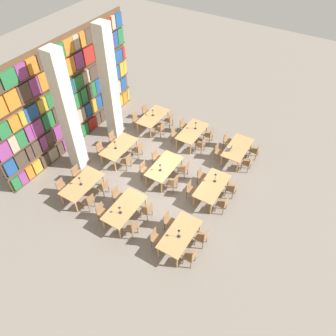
{
  "coord_description": "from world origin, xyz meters",
  "views": [
    {
      "loc": [
        -9.2,
        -5.84,
        11.41
      ],
      "look_at": [
        0.0,
        -0.25,
        0.65
      ],
      "focal_mm": 35.0,
      "sensor_mm": 36.0,
      "label": 1
    }
  ],
  "objects_px": {
    "chair_15": "(118,195)",
    "reading_table_8": "(153,117)",
    "chair_9": "(218,151)",
    "reading_table_7": "(119,147)",
    "chair_29": "(102,149)",
    "desk_lamp_2": "(120,209)",
    "chair_31": "(114,139)",
    "chair_26": "(104,187)",
    "reading_table_1": "(212,187)",
    "chair_0": "(191,256)",
    "chair_32": "(161,129)",
    "reading_table_5": "(192,132)",
    "chair_27": "(77,174)",
    "chair_20": "(201,144)",
    "chair_33": "(137,120)",
    "chair_16": "(173,182)",
    "chair_18": "(184,169)",
    "chair_22": "(209,135)",
    "chair_19": "(157,157)",
    "reading_table_6": "(82,185)",
    "chair_17": "(145,170)",
    "chair_35": "(146,111)",
    "chair_30": "(138,149)",
    "desk_lamp_3": "(160,166)",
    "reading_table_3": "(124,208)",
    "chair_12": "(133,228)",
    "chair_3": "(169,220)",
    "chair_11": "(227,140)",
    "desk_lamp_6": "(115,143)",
    "reading_table_2": "(238,148)",
    "chair_34": "(169,120)",
    "desk_lamp_7": "(153,111)",
    "reading_table_4": "(164,167)",
    "chair_6": "(233,188)",
    "chair_21": "(175,134)",
    "chair_8": "(248,163)",
    "chair_10": "(256,150)",
    "desk_lamp_0": "(179,232)",
    "desk_lamp_4": "(196,124)",
    "desk_lamp_1": "(215,176)",
    "chair_23": "(184,125)",
    "chair_24": "(89,201)",
    "chair_28": "(127,161)",
    "chair_5": "(191,189)",
    "chair_25": "(62,187)",
    "chair_1": "(156,238)",
    "pillar_left": "(67,114)",
    "desk_lamp_5": "(80,179)",
    "chair_13": "(102,212)"
  },
  "relations": [
    {
      "from": "chair_6",
      "to": "chair_28",
      "type": "bearing_deg",
      "value": 101.19
    },
    {
      "from": "chair_19",
      "to": "reading_table_6",
      "type": "distance_m",
      "value": 3.8
    },
    {
      "from": "reading_table_8",
      "to": "chair_35",
      "type": "distance_m",
      "value": 0.92
    },
    {
      "from": "chair_33",
      "to": "chair_35",
      "type": "bearing_deg",
      "value": -180.0
    },
    {
      "from": "desk_lamp_4",
      "to": "reading_table_6",
      "type": "height_order",
      "value": "desk_lamp_4"
    },
    {
      "from": "chair_0",
      "to": "chair_32",
      "type": "xyz_separation_m",
      "value": [
        5.89,
        5.05,
        0.0
      ]
    },
    {
      "from": "chair_21",
      "to": "chair_25",
      "type": "xyz_separation_m",
      "value": [
        -5.82,
        2.42,
        0.0
      ]
    },
    {
      "from": "desk_lamp_1",
      "to": "chair_15",
      "type": "bearing_deg",
      "value": 129.29
    },
    {
      "from": "chair_0",
      "to": "chair_10",
      "type": "xyz_separation_m",
      "value": [
        6.9,
        0.05,
        0.0
      ]
    },
    {
      "from": "chair_6",
      "to": "chair_21",
      "type": "xyz_separation_m",
      "value": [
        1.94,
        4.12,
        0.0
      ]
    },
    {
      "from": "desk_lamp_0",
      "to": "desk_lamp_3",
      "type": "height_order",
      "value": "desk_lamp_0"
    },
    {
      "from": "chair_29",
      "to": "chair_24",
      "type": "bearing_deg",
      "value": 30.34
    },
    {
      "from": "chair_23",
      "to": "chair_27",
      "type": "relative_size",
      "value": 1.0
    },
    {
      "from": "chair_5",
      "to": "reading_table_8",
      "type": "relative_size",
      "value": 0.44
    },
    {
      "from": "chair_18",
      "to": "chair_30",
      "type": "height_order",
      "value": "same"
    },
    {
      "from": "chair_1",
      "to": "desk_lamp_3",
      "type": "xyz_separation_m",
      "value": [
        3.02,
        1.7,
        0.51
      ]
    },
    {
      "from": "chair_10",
      "to": "desk_lamp_6",
      "type": "xyz_separation_m",
      "value": [
        -3.73,
        5.9,
        0.56
      ]
    },
    {
      "from": "desk_lamp_7",
      "to": "chair_5",
      "type": "bearing_deg",
      "value": -129.21
    },
    {
      "from": "chair_17",
      "to": "chair_35",
      "type": "xyz_separation_m",
      "value": [
        3.95,
        2.58,
        0.0
      ]
    },
    {
      "from": "reading_table_4",
      "to": "chair_16",
      "type": "height_order",
      "value": "chair_16"
    },
    {
      "from": "chair_29",
      "to": "desk_lamp_7",
      "type": "bearing_deg",
      "value": 166.92
    },
    {
      "from": "chair_9",
      "to": "chair_15",
      "type": "bearing_deg",
      "value": -27.54
    },
    {
      "from": "reading_table_3",
      "to": "chair_12",
      "type": "height_order",
      "value": "chair_12"
    },
    {
      "from": "desk_lamp_1",
      "to": "chair_9",
      "type": "relative_size",
      "value": 0.56
    },
    {
      "from": "desk_lamp_3",
      "to": "reading_table_8",
      "type": "xyz_separation_m",
      "value": [
        3.35,
        2.58,
        -0.34
      ]
    },
    {
      "from": "chair_13",
      "to": "desk_lamp_2",
      "type": "height_order",
      "value": "desk_lamp_2"
    },
    {
      "from": "chair_30",
      "to": "desk_lamp_3",
      "type": "bearing_deg",
      "value": -115.4
    },
    {
      "from": "desk_lamp_2",
      "to": "chair_16",
      "type": "xyz_separation_m",
      "value": [
        2.75,
        -0.88,
        -0.51
      ]
    },
    {
      "from": "reading_table_2",
      "to": "reading_table_1",
      "type": "bearing_deg",
      "value": -179.48
    },
    {
      "from": "chair_0",
      "to": "chair_20",
      "type": "bearing_deg",
      "value": 23.75
    },
    {
      "from": "chair_3",
      "to": "chair_11",
      "type": "bearing_deg",
      "value": -179.48
    },
    {
      "from": "chair_9",
      "to": "chair_16",
      "type": "bearing_deg",
      "value": -16.12
    },
    {
      "from": "desk_lamp_2",
      "to": "chair_9",
      "type": "bearing_deg",
      "value": -16.89
    },
    {
      "from": "chair_1",
      "to": "chair_6",
      "type": "distance_m",
      "value": 4.23
    },
    {
      "from": "chair_31",
      "to": "chair_33",
      "type": "distance_m",
      "value": 1.99
    },
    {
      "from": "chair_3",
      "to": "desk_lamp_6",
      "type": "height_order",
      "value": "desk_lamp_6"
    },
    {
      "from": "reading_table_5",
      "to": "chair_27",
      "type": "relative_size",
      "value": 2.25
    },
    {
      "from": "chair_15",
      "to": "reading_table_8",
      "type": "xyz_separation_m",
      "value": [
        5.41,
        1.68,
        0.17
      ]
    },
    {
      "from": "chair_32",
      "to": "chair_9",
      "type": "bearing_deg",
      "value": -90.8
    },
    {
      "from": "chair_19",
      "to": "desk_lamp_5",
      "type": "relative_size",
      "value": 1.86
    },
    {
      "from": "chair_26",
      "to": "reading_table_1",
      "type": "bearing_deg",
      "value": -60.45
    },
    {
      "from": "reading_table_2",
      "to": "chair_34",
      "type": "distance_m",
      "value": 4.25
    },
    {
      "from": "desk_lamp_2",
      "to": "chair_31",
      "type": "xyz_separation_m",
      "value": [
        3.78,
        3.34,
        -0.51
      ]
    },
    {
      "from": "pillar_left",
      "to": "chair_20",
      "type": "height_order",
      "value": "pillar_left"
    },
    {
      "from": "chair_8",
      "to": "chair_12",
      "type": "xyz_separation_m",
      "value": [
        -5.94,
        2.54,
        0.0
      ]
    },
    {
      "from": "reading_table_7",
      "to": "chair_29",
      "type": "xyz_separation_m",
      "value": [
        -0.45,
        0.78,
        -0.17
      ]
    },
    {
      "from": "chair_18",
      "to": "chair_22",
      "type": "relative_size",
      "value": 1.0
    },
    {
      "from": "chair_1",
      "to": "desk_lamp_6",
      "type": "xyz_separation_m",
      "value": [
        3.17,
        4.39,
        0.56
      ]
    },
    {
      "from": "chair_10",
      "to": "desk_lamp_6",
      "type": "height_order",
      "value": "desk_lamp_6"
    },
    {
      "from": "reading_table_2",
      "to": "chair_8",
      "type": "bearing_deg",
      "value": -123.83
    }
  ]
}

